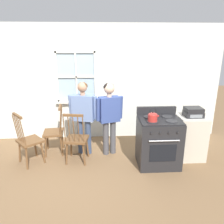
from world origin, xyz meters
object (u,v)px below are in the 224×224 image
Objects in this scene: kettle at (153,116)px; stereo at (193,112)px; chair_center_cluster at (29,141)px; side_counter at (190,137)px; chair_near_wall at (55,132)px; stove at (158,141)px; person_elderly_left at (83,112)px; potted_plant at (84,97)px; person_teen_center at (109,112)px; chair_by_window at (76,140)px.

kettle reaches higher than stereo.
side_counter is at bearing -128.86° from chair_center_cluster.
chair_near_wall is 0.59m from chair_center_cluster.
chair_center_cluster is 3.19m from side_counter.
kettle is (-0.17, -0.13, 0.55)m from stove.
person_elderly_left is (0.63, -0.05, 0.46)m from chair_near_wall.
potted_plant is (1.01, 1.15, 0.58)m from chair_center_cluster.
stove is 3.26× the size of potted_plant.
person_elderly_left reaches higher than person_teen_center.
side_counter is (2.28, 0.02, -0.02)m from chair_by_window.
person_teen_center is (0.66, 0.29, 0.47)m from chair_by_window.
person_elderly_left is 1.43m from kettle.
person_elderly_left is (0.13, 0.34, 0.46)m from chair_by_window.
stereo is at bearing -129.24° from chair_center_cluster.
person_elderly_left reaches higher than chair_by_window.
chair_by_window is 0.68× the size of person_elderly_left.
person_elderly_left is 0.80m from potted_plant.
chair_center_cluster is at bearing 173.91° from person_teen_center.
kettle is at bearing -13.40° from person_elderly_left.
chair_by_window is 0.91m from chair_center_cluster.
person_teen_center reaches higher than chair_by_window.
chair_center_cluster reaches higher than side_counter.
side_counter is (0.70, 0.21, -0.02)m from stove.
chair_by_window is 1.27m from potted_plant.
person_teen_center is at bearing 169.92° from stereo.
chair_near_wall is at bearing 159.28° from kettle.
person_teen_center is (0.53, -0.05, 0.00)m from person_elderly_left.
kettle is at bearing -48.01° from potted_plant.
person_elderly_left reaches higher than kettle.
person_teen_center is 1.40× the size of stove.
potted_plant is (-0.56, 0.84, 0.12)m from person_teen_center.
side_counter is (1.62, -0.27, -0.48)m from person_teen_center.
potted_plant is 0.37× the size of side_counter.
chair_near_wall is 3.05× the size of stereo.
stove is at bearing -163.35° from side_counter.
person_teen_center is 1.69× the size of side_counter.
stereo is (0.00, -0.02, 0.54)m from side_counter.
chair_center_cluster is 1.66m from person_teen_center.
chair_by_window is 1.15× the size of side_counter.
chair_near_wall is 1.15× the size of side_counter.
person_elderly_left reaches higher than potted_plant.
chair_by_window is at bearing 45.75° from chair_near_wall.
stove is (1.57, -0.19, 0.00)m from chair_by_window.
chair_by_window is 0.96× the size of stove.
side_counter is 2.65× the size of stereo.
potted_plant is 2.52m from side_counter.
chair_by_window is at bearing 173.13° from stove.
stereo is (2.18, -1.13, -0.07)m from potted_plant.
chair_near_wall is at bearing -29.53° from chair_by_window.
potted_plant is (-1.30, 1.45, 0.03)m from kettle.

